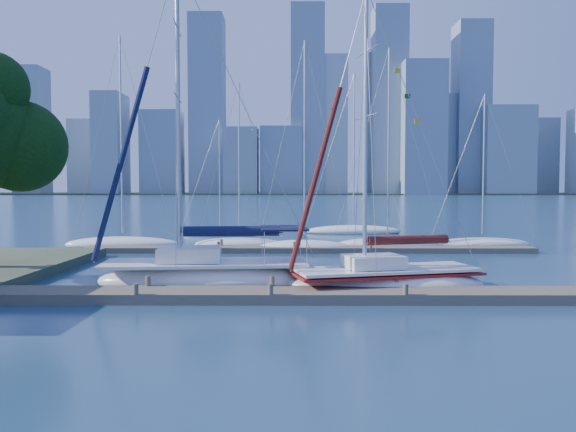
{
  "coord_description": "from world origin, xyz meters",
  "views": [
    {
      "loc": [
        0.74,
        -21.48,
        4.39
      ],
      "look_at": [
        0.63,
        4.0,
        3.06
      ],
      "focal_mm": 35.0,
      "sensor_mm": 36.0,
      "label": 1
    }
  ],
  "objects": [
    {
      "name": "bg_boat_0",
      "position": [
        -11.36,
        18.74,
        0.29
      ],
      "size": [
        8.71,
        5.03,
        15.45
      ],
      "rotation": [
        0.0,
        0.0,
        -0.34
      ],
      "color": "silver",
      "rests_on": "ground"
    },
    {
      "name": "far_dock",
      "position": [
        2.0,
        16.0,
        0.18
      ],
      "size": [
        30.0,
        1.8,
        0.36
      ],
      "primitive_type": "cube",
      "color": "#4E4539",
      "rests_on": "ground"
    },
    {
      "name": "bg_boat_2",
      "position": [
        1.7,
        16.8,
        0.29
      ],
      "size": [
        6.74,
        3.83,
        14.58
      ],
      "rotation": [
        0.0,
        0.0,
        -0.27
      ],
      "color": "silver",
      "rests_on": "ground"
    },
    {
      "name": "bg_boat_7",
      "position": [
        6.67,
        31.01,
        0.28
      ],
      "size": [
        9.21,
        4.32,
        15.3
      ],
      "rotation": [
        0.0,
        0.0,
        -0.23
      ],
      "color": "silver",
      "rests_on": "ground"
    },
    {
      "name": "far_shore",
      "position": [
        0.0,
        320.0,
        0.0
      ],
      "size": [
        800.0,
        100.0,
        1.5
      ],
      "primitive_type": "cube",
      "color": "#38472D",
      "rests_on": "ground"
    },
    {
      "name": "bg_boat_1",
      "position": [
        -2.98,
        19.15,
        0.25
      ],
      "size": [
        6.84,
        3.96,
        12.22
      ],
      "rotation": [
        0.0,
        0.0,
        -0.32
      ],
      "color": "silver",
      "rests_on": "ground"
    },
    {
      "name": "sailboat_navy",
      "position": [
        -2.99,
        2.87,
        1.06
      ],
      "size": [
        9.75,
        3.95,
        14.66
      ],
      "rotation": [
        0.0,
        0.0,
        0.09
      ],
      "color": "silver",
      "rests_on": "ground"
    },
    {
      "name": "bg_boat_5",
      "position": [
        14.72,
        19.26,
        0.24
      ],
      "size": [
        7.36,
        3.62,
        11.37
      ],
      "rotation": [
        0.0,
        0.0,
        -0.23
      ],
      "color": "silver",
      "rests_on": "ground"
    },
    {
      "name": "bg_boat_6",
      "position": [
        -5.59,
        28.64,
        0.23
      ],
      "size": [
        6.93,
        3.31,
        10.65
      ],
      "rotation": [
        0.0,
        0.0,
        0.21
      ],
      "color": "silver",
      "rests_on": "ground"
    },
    {
      "name": "near_dock",
      "position": [
        0.0,
        0.0,
        0.2
      ],
      "size": [
        26.0,
        2.0,
        0.4
      ],
      "primitive_type": "cube",
      "color": "#4E4539",
      "rests_on": "ground"
    },
    {
      "name": "bg_boat_3",
      "position": [
        7.74,
        18.77,
        0.27
      ],
      "size": [
        7.81,
        3.18,
        14.54
      ],
      "rotation": [
        0.0,
        0.0,
        -0.14
      ],
      "color": "silver",
      "rests_on": "ground"
    },
    {
      "name": "skyline",
      "position": [
        21.52,
        290.51,
        36.14
      ],
      "size": [
        502.39,
        51.31,
        102.63
      ],
      "color": "gray",
      "rests_on": "ground"
    },
    {
      "name": "ground",
      "position": [
        0.0,
        0.0,
        0.0
      ],
      "size": [
        700.0,
        700.0,
        0.0
      ],
      "primitive_type": "plane",
      "color": "navy",
      "rests_on": "ground"
    },
    {
      "name": "sailboat_maroon",
      "position": [
        4.75,
        2.0,
        1.01
      ],
      "size": [
        8.7,
        4.62,
        13.01
      ],
      "rotation": [
        0.0,
        0.0,
        0.24
      ],
      "color": "silver",
      "rests_on": "ground"
    }
  ]
}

